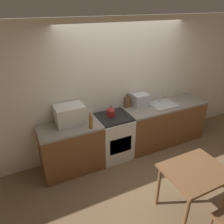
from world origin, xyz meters
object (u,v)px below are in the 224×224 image
at_px(stove_range, 114,137).
at_px(microwave, 70,114).
at_px(dining_table, 195,176).
at_px(toaster_oven, 140,100).
at_px(kettle, 111,112).
at_px(bottle, 91,122).

bearing_deg(stove_range, microwave, 172.01).
xyz_separation_m(microwave, dining_table, (1.23, -1.77, -0.41)).
bearing_deg(stove_range, toaster_oven, 13.39).
bearing_deg(toaster_oven, stove_range, -166.61).
xyz_separation_m(kettle, microwave, (-0.75, 0.08, 0.07)).
distance_m(microwave, dining_table, 2.19).
height_order(stove_range, kettle, kettle).
distance_m(stove_range, microwave, 1.01).
bearing_deg(stove_range, dining_table, -75.27).
distance_m(stove_range, toaster_oven, 0.91).
bearing_deg(microwave, kettle, -5.85).
bearing_deg(stove_range, bottle, -158.39).
bearing_deg(kettle, dining_table, -74.32).
height_order(microwave, toaster_oven, microwave).
xyz_separation_m(kettle, toaster_oven, (0.72, 0.13, 0.04)).
relative_size(stove_range, dining_table, 1.05).
relative_size(stove_range, microwave, 1.81).
bearing_deg(stove_range, kettle, 138.83).
distance_m(stove_range, bottle, 0.81).
distance_m(kettle, toaster_oven, 0.73).
bearing_deg(toaster_oven, dining_table, -97.63).
xyz_separation_m(stove_range, dining_table, (0.44, -1.66, 0.21)).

